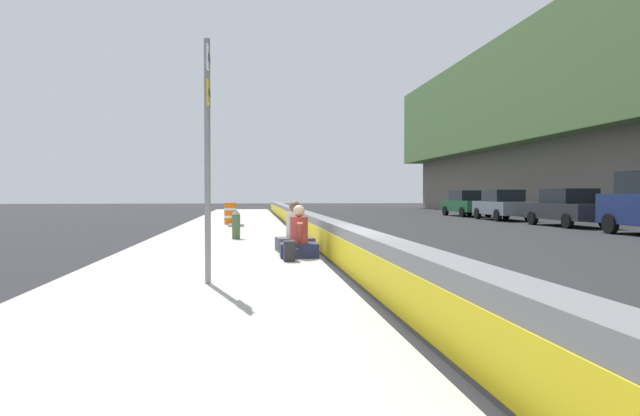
% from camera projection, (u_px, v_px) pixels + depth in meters
% --- Properties ---
extents(ground_plane, '(160.00, 160.00, 0.00)m').
position_uv_depth(ground_plane, '(358.00, 278.00, 9.70)').
color(ground_plane, '#232326').
rests_on(ground_plane, ground).
extents(sidewalk_strip, '(80.00, 4.40, 0.14)m').
position_uv_depth(sidewalk_strip, '(203.00, 277.00, 9.38)').
color(sidewalk_strip, '#A8A59E').
rests_on(sidewalk_strip, ground_plane).
extents(jersey_barrier, '(76.00, 0.45, 0.85)m').
position_uv_depth(jersey_barrier, '(358.00, 254.00, 9.69)').
color(jersey_barrier, slate).
rests_on(jersey_barrier, ground_plane).
extents(route_sign_post, '(0.44, 0.09, 3.60)m').
position_uv_depth(route_sign_post, '(208.00, 143.00, 8.22)').
color(route_sign_post, gray).
rests_on(route_sign_post, sidewalk_strip).
extents(fire_hydrant, '(0.26, 0.46, 0.88)m').
position_uv_depth(fire_hydrant, '(236.00, 224.00, 16.50)').
color(fire_hydrant, '#47663D').
rests_on(fire_hydrant, sidewalk_strip).
extents(seated_person_foreground, '(0.70, 0.79, 1.09)m').
position_uv_depth(seated_person_foreground, '(299.00, 241.00, 11.70)').
color(seated_person_foreground, '#23284C').
rests_on(seated_person_foreground, sidewalk_strip).
extents(seated_person_middle, '(0.79, 0.90, 1.17)m').
position_uv_depth(seated_person_middle, '(295.00, 235.00, 12.96)').
color(seated_person_middle, '#424247').
rests_on(seated_person_middle, sidewalk_strip).
extents(backpack, '(0.32, 0.28, 0.40)m').
position_uv_depth(backpack, '(290.00, 251.00, 11.01)').
color(backpack, '#232328').
rests_on(backpack, sidewalk_strip).
extents(construction_barrel, '(0.54, 0.54, 0.95)m').
position_uv_depth(construction_barrel, '(230.00, 213.00, 24.47)').
color(construction_barrel, orange).
rests_on(construction_barrel, sidewalk_strip).
extents(parked_car_fourth, '(4.52, 1.99, 1.71)m').
position_uv_depth(parked_car_fourth, '(567.00, 207.00, 25.20)').
color(parked_car_fourth, '#28282D').
rests_on(parked_car_fourth, ground_plane).
extents(parked_car_midline, '(4.55, 2.06, 1.71)m').
position_uv_depth(parked_car_midline, '(502.00, 205.00, 31.38)').
color(parked_car_midline, slate).
rests_on(parked_car_midline, ground_plane).
extents(parked_car_far, '(4.56, 2.06, 1.71)m').
position_uv_depth(parked_car_far, '(466.00, 203.00, 36.86)').
color(parked_car_far, '#145128').
rests_on(parked_car_far, ground_plane).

